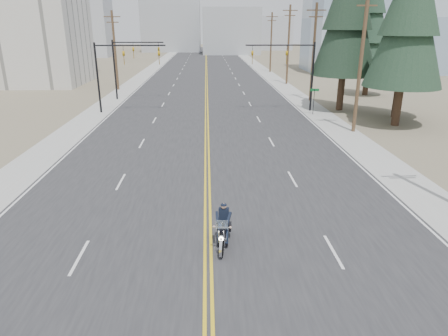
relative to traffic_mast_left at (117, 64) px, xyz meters
name	(u,v)px	position (x,y,z in m)	size (l,w,h in m)	color
ground_plane	(209,327)	(8.98, -32.00, -4.94)	(400.00, 400.00, 0.00)	#776D56
road	(206,72)	(8.98, 38.00, -4.93)	(20.00, 200.00, 0.01)	#303033
sidewalk_left	(147,73)	(-2.52, 38.00, -4.93)	(3.00, 200.00, 0.01)	#A5A5A0
sidewalk_right	(265,72)	(20.48, 38.00, -4.93)	(3.00, 200.00, 0.01)	#A5A5A0
traffic_mast_left	(117,64)	(0.00, 0.00, 0.00)	(7.10, 0.26, 7.00)	black
traffic_mast_right	(294,63)	(17.95, 0.00, 0.00)	(7.10, 0.26, 7.00)	black
traffic_mast_far	(128,58)	(-0.33, 8.00, -0.06)	(6.10, 0.26, 7.00)	black
street_sign	(314,97)	(19.78, -2.00, -3.13)	(0.90, 0.06, 2.62)	black
utility_pole_b	(361,59)	(21.48, -9.00, 1.05)	(2.20, 0.30, 11.50)	brown
utility_pole_c	(314,51)	(21.48, 6.00, 0.79)	(2.20, 0.30, 11.00)	brown
utility_pole_d	(288,44)	(21.48, 21.00, 1.05)	(2.20, 0.30, 11.50)	brown
utility_pole_e	(271,42)	(21.48, 38.00, 0.79)	(2.20, 0.30, 11.00)	brown
utility_pole_left	(115,49)	(-3.52, 16.00, 0.54)	(2.20, 0.30, 10.50)	brown
glass_building	(374,18)	(40.98, 38.00, 5.06)	(24.00, 16.00, 20.00)	#9EB5CC
haze_bldg_a	(84,17)	(-26.02, 83.00, 6.06)	(14.00, 12.00, 22.00)	#B7BCC6
haze_bldg_b	(231,31)	(16.98, 93.00, 2.06)	(18.00, 14.00, 14.00)	#ADB2B7
haze_bldg_c	(345,24)	(48.98, 78.00, 4.06)	(16.00, 12.00, 18.00)	#B7BCC6
haze_bldg_d	(171,13)	(-3.02, 108.00, 8.06)	(20.00, 15.00, 26.00)	#ADB2B7
haze_bldg_e	(271,33)	(33.98, 118.00, 1.06)	(14.00, 14.00, 12.00)	#B7BCC6
haze_bldg_f	(52,28)	(-41.02, 98.00, 3.06)	(12.00, 12.00, 16.00)	#ADB2B7
motorcyclist	(223,226)	(9.60, -27.32, -4.05)	(0.97, 2.26, 1.77)	black
conifer_near	(412,7)	(26.05, -6.90, 5.06)	(6.58, 6.58, 17.41)	#382619
conifer_mid	(408,22)	(27.58, -3.47, 3.95)	(5.81, 5.81, 15.49)	#382619
conifer_tall	(349,5)	(23.24, 0.36, 5.57)	(6.59, 6.59, 18.30)	#382619
conifer_far	(373,27)	(29.71, 9.97, 3.51)	(5.50, 5.50, 14.72)	#382619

